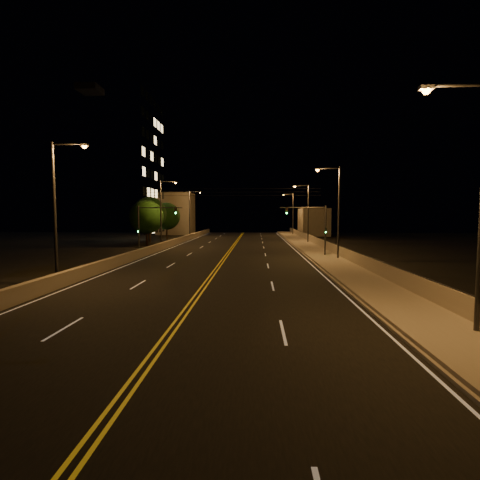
{
  "coord_description": "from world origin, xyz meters",
  "views": [
    {
      "loc": [
        3.41,
        -12.18,
        4.7
      ],
      "look_at": [
        2.0,
        18.0,
        2.5
      ],
      "focal_mm": 26.0,
      "sensor_mm": 36.0,
      "label": 1
    }
  ],
  "objects_px": {
    "tree_2": "(166,216)",
    "traffic_signal_right": "(316,224)",
    "traffic_signal_left": "(148,224)",
    "streetlight_4": "(58,203)",
    "streetlight_1": "(336,207)",
    "tree_0": "(147,217)",
    "building_tower": "(92,167)",
    "streetlight_0": "(476,193)",
    "streetlight_6": "(191,211)",
    "streetlight_2": "(307,210)",
    "streetlight_5": "(163,209)",
    "tree_1": "(149,214)",
    "streetlight_3": "(292,211)"
  },
  "relations": [
    {
      "from": "streetlight_1",
      "to": "building_tower",
      "type": "bearing_deg",
      "value": 142.77
    },
    {
      "from": "streetlight_1",
      "to": "tree_1",
      "type": "bearing_deg",
      "value": 138.86
    },
    {
      "from": "streetlight_0",
      "to": "tree_0",
      "type": "height_order",
      "value": "streetlight_0"
    },
    {
      "from": "traffic_signal_right",
      "to": "streetlight_3",
      "type": "bearing_deg",
      "value": 87.82
    },
    {
      "from": "tree_1",
      "to": "tree_2",
      "type": "distance_m",
      "value": 7.01
    },
    {
      "from": "streetlight_4",
      "to": "tree_2",
      "type": "distance_m",
      "value": 43.12
    },
    {
      "from": "streetlight_4",
      "to": "streetlight_6",
      "type": "distance_m",
      "value": 47.57
    },
    {
      "from": "streetlight_4",
      "to": "tree_0",
      "type": "relative_size",
      "value": 1.38
    },
    {
      "from": "streetlight_6",
      "to": "traffic_signal_right",
      "type": "xyz_separation_m",
      "value": [
        19.88,
        -32.04,
        -1.85
      ]
    },
    {
      "from": "building_tower",
      "to": "tree_2",
      "type": "distance_m",
      "value": 17.14
    },
    {
      "from": "building_tower",
      "to": "traffic_signal_left",
      "type": "bearing_deg",
      "value": -54.92
    },
    {
      "from": "traffic_signal_right",
      "to": "tree_0",
      "type": "height_order",
      "value": "tree_0"
    },
    {
      "from": "traffic_signal_right",
      "to": "tree_0",
      "type": "distance_m",
      "value": 26.79
    },
    {
      "from": "streetlight_2",
      "to": "streetlight_5",
      "type": "distance_m",
      "value": 22.75
    },
    {
      "from": "tree_0",
      "to": "tree_2",
      "type": "bearing_deg",
      "value": 92.39
    },
    {
      "from": "streetlight_6",
      "to": "tree_2",
      "type": "relative_size",
      "value": 1.36
    },
    {
      "from": "streetlight_2",
      "to": "building_tower",
      "type": "distance_m",
      "value": 41.53
    },
    {
      "from": "streetlight_3",
      "to": "tree_2",
      "type": "xyz_separation_m",
      "value": [
        -25.3,
        -13.99,
        -1.06
      ]
    },
    {
      "from": "tree_1",
      "to": "building_tower",
      "type": "bearing_deg",
      "value": 152.01
    },
    {
      "from": "streetlight_4",
      "to": "streetlight_5",
      "type": "distance_m",
      "value": 26.18
    },
    {
      "from": "streetlight_0",
      "to": "tree_2",
      "type": "relative_size",
      "value": 1.36
    },
    {
      "from": "streetlight_1",
      "to": "streetlight_6",
      "type": "distance_m",
      "value": 40.75
    },
    {
      "from": "streetlight_6",
      "to": "tree_0",
      "type": "bearing_deg",
      "value": -99.94
    },
    {
      "from": "streetlight_2",
      "to": "traffic_signal_right",
      "type": "distance_m",
      "value": 18.35
    },
    {
      "from": "building_tower",
      "to": "streetlight_0",
      "type": "bearing_deg",
      "value": -53.03
    },
    {
      "from": "streetlight_6",
      "to": "tree_2",
      "type": "height_order",
      "value": "streetlight_6"
    },
    {
      "from": "streetlight_1",
      "to": "traffic_signal_right",
      "type": "relative_size",
      "value": 1.68
    },
    {
      "from": "tree_2",
      "to": "traffic_signal_right",
      "type": "bearing_deg",
      "value": -49.13
    },
    {
      "from": "building_tower",
      "to": "streetlight_6",
      "type": "bearing_deg",
      "value": 14.09
    },
    {
      "from": "streetlight_2",
      "to": "building_tower",
      "type": "relative_size",
      "value": 0.33
    },
    {
      "from": "streetlight_0",
      "to": "streetlight_3",
      "type": "distance_m",
      "value": 66.49
    },
    {
      "from": "traffic_signal_left",
      "to": "tree_0",
      "type": "height_order",
      "value": "tree_0"
    },
    {
      "from": "streetlight_3",
      "to": "streetlight_4",
      "type": "bearing_deg",
      "value": -110.66
    },
    {
      "from": "streetlight_5",
      "to": "tree_1",
      "type": "bearing_deg",
      "value": 116.8
    },
    {
      "from": "streetlight_0",
      "to": "traffic_signal_left",
      "type": "height_order",
      "value": "streetlight_0"
    },
    {
      "from": "streetlight_6",
      "to": "tree_1",
      "type": "relative_size",
      "value": 1.23
    },
    {
      "from": "streetlight_1",
      "to": "tree_0",
      "type": "relative_size",
      "value": 1.38
    },
    {
      "from": "streetlight_0",
      "to": "tree_2",
      "type": "bearing_deg",
      "value": 115.73
    },
    {
      "from": "traffic_signal_right",
      "to": "traffic_signal_left",
      "type": "bearing_deg",
      "value": 180.0
    },
    {
      "from": "traffic_signal_left",
      "to": "streetlight_3",
      "type": "bearing_deg",
      "value": 63.89
    },
    {
      "from": "streetlight_2",
      "to": "tree_1",
      "type": "height_order",
      "value": "streetlight_2"
    },
    {
      "from": "traffic_signal_left",
      "to": "streetlight_4",
      "type": "bearing_deg",
      "value": -94.34
    },
    {
      "from": "streetlight_1",
      "to": "streetlight_4",
      "type": "bearing_deg",
      "value": -148.93
    },
    {
      "from": "streetlight_4",
      "to": "building_tower",
      "type": "height_order",
      "value": "building_tower"
    },
    {
      "from": "streetlight_4",
      "to": "streetlight_6",
      "type": "relative_size",
      "value": 1.0
    },
    {
      "from": "tree_0",
      "to": "streetlight_2",
      "type": "bearing_deg",
      "value": 10.8
    },
    {
      "from": "streetlight_3",
      "to": "streetlight_5",
      "type": "relative_size",
      "value": 1.0
    },
    {
      "from": "streetlight_1",
      "to": "building_tower",
      "type": "distance_m",
      "value": 50.43
    },
    {
      "from": "streetlight_3",
      "to": "streetlight_5",
      "type": "distance_m",
      "value": 37.5
    },
    {
      "from": "building_tower",
      "to": "streetlight_4",
      "type": "bearing_deg",
      "value": -67.15
    }
  ]
}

